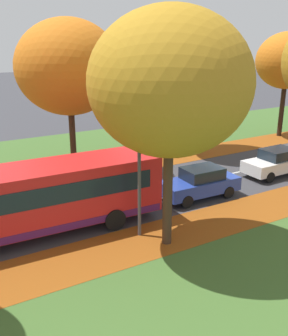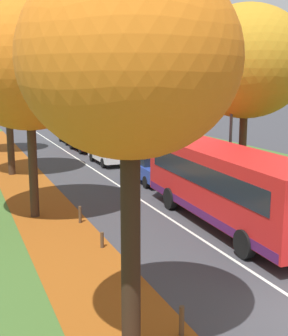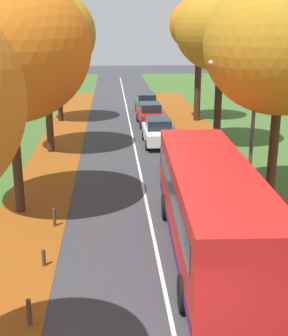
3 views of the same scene
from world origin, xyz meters
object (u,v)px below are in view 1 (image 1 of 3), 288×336
car_white_following (276,162)px  tree_left_near (68,67)px  streetlamp_right (135,149)px  car_blue_lead (200,183)px  tree_left_far (287,61)px  bus (39,196)px  bollard_fourth (3,190)px  tree_left_mid (199,58)px  tree_right_near (170,83)px  bollard_fifth (58,179)px

car_white_following → tree_left_near: bearing=-122.2°
streetlamp_right → car_blue_lead: size_ratio=1.41×
tree_left_near → tree_left_far: (-0.19, 18.42, -0.19)m
bus → tree_left_near: bearing=149.3°
bollard_fourth → car_blue_lead: 10.45m
tree_left_mid → car_blue_lead: 10.36m
tree_left_mid → bollard_fourth: (1.40, -13.82, -6.38)m
tree_left_far → bus: (7.00, -22.46, -4.47)m
tree_left_near → bollard_fourth: (1.52, -4.58, -6.08)m
tree_left_mid → bus: (6.68, -13.28, -4.96)m
tree_left_mid → bus: tree_left_mid is taller
tree_left_near → tree_left_mid: bearing=89.2°
tree_left_near → bollard_fourth: bearing=-71.6°
tree_right_near → streetlamp_right: tree_right_near is taller
tree_left_mid → tree_left_far: 9.20m
bollard_fifth → tree_left_mid: bearing=97.3°
bollard_fourth → tree_left_near: bearing=108.4°
car_blue_lead → tree_left_mid: bearing=144.4°
tree_right_near → bollard_fourth: tree_right_near is taller
bus → car_white_following: 14.51m
tree_left_far → bollard_fifth: tree_left_far is taller
tree_right_near → bollard_fifth: 10.77m
tree_left_far → car_blue_lead: size_ratio=1.99×
tree_right_near → streetlamp_right: 3.15m
tree_left_mid → bollard_fourth: size_ratio=16.44×
tree_right_near → bollard_fourth: (-8.70, -4.70, -6.18)m
tree_right_near → streetlamp_right: size_ratio=1.53×
bollard_fourth → tree_left_far: bearing=94.3°
tree_left_far → streetlamp_right: (8.96, -18.95, -2.44)m
streetlamp_right → car_white_following: (-2.19, 10.97, -2.92)m
tree_left_far → car_white_following: bearing=-49.6°
bollard_fifth → tree_left_near: bearing=133.7°
tree_left_far → bollard_fifth: size_ratio=12.06×
bollard_fourth → bollard_fifth: size_ratio=0.80×
bollard_fourth → tree_left_mid: bearing=95.8°
tree_right_near → car_white_following: (-3.64, 10.33, -5.65)m
tree_left_far → tree_right_near: 21.06m
tree_left_near → tree_left_mid: size_ratio=0.99×
tree_left_far → car_white_following: size_ratio=2.00×
bus → car_blue_lead: 8.35m
car_blue_lead → tree_left_near: bearing=-149.0°
car_white_following → bus: bearing=-89.1°
tree_left_mid → tree_right_near: (10.09, -9.12, -0.20)m
bus → car_blue_lead: bus is taller
tree_right_near → bollard_fifth: (-8.70, -1.71, -6.11)m
tree_left_mid → bollard_fourth: tree_left_mid is taller
tree_right_near → bollard_fourth: 11.66m
bollard_fourth → bus: bearing=5.8°
tree_left_mid → bollard_fifth: (1.40, -10.83, -6.31)m
bollard_fourth → streetlamp_right: (7.25, 4.05, 3.46)m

